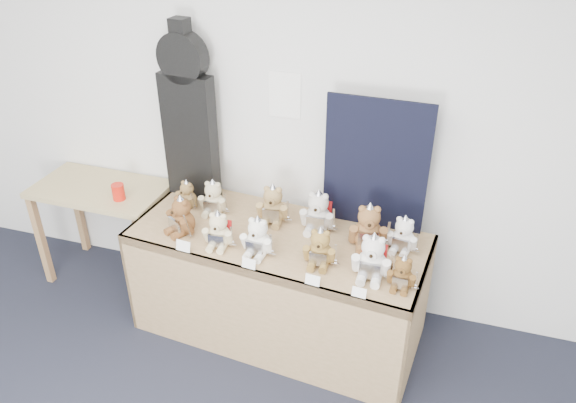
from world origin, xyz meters
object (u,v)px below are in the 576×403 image
(teddy_front_far_right, at_px, (372,258))
(teddy_front_right, at_px, (320,249))
(teddy_back_end, at_px, (403,236))
(teddy_front_far_left, at_px, (181,217))
(teddy_front_left, at_px, (219,231))
(teddy_back_far_left, at_px, (187,196))
(teddy_front_centre, at_px, (258,238))
(teddy_back_centre_left, at_px, (273,206))
(teddy_back_centre_right, at_px, (318,213))
(teddy_front_end, at_px, (402,274))
(side_table, at_px, (102,202))
(guitar_case, at_px, (188,115))
(teddy_back_left, at_px, (213,199))
(teddy_back_right, at_px, (368,228))
(red_cup, at_px, (118,192))
(display_table, at_px, (273,263))

(teddy_front_far_right, bearing_deg, teddy_front_right, 174.94)
(teddy_back_end, bearing_deg, teddy_front_far_left, -161.20)
(teddy_front_left, bearing_deg, teddy_back_far_left, 132.85)
(teddy_front_centre, bearing_deg, teddy_back_centre_left, 97.85)
(teddy_front_left, bearing_deg, teddy_back_centre_right, 29.14)
(teddy_front_end, height_order, teddy_back_end, teddy_back_end)
(teddy_front_centre, bearing_deg, side_table, 166.84)
(guitar_case, relative_size, teddy_back_left, 4.64)
(side_table, relative_size, teddy_back_centre_right, 3.16)
(guitar_case, relative_size, teddy_front_end, 5.49)
(teddy_back_end, relative_size, teddy_back_far_left, 1.20)
(teddy_front_centre, xyz_separation_m, teddy_front_end, (0.86, -0.06, -0.02))
(teddy_front_right, xyz_separation_m, teddy_back_far_left, (-1.02, 0.35, -0.02))
(teddy_back_end, height_order, teddy_back_far_left, teddy_back_end)
(teddy_front_far_left, xyz_separation_m, teddy_back_centre_left, (0.51, 0.29, 0.00))
(teddy_front_far_right, height_order, teddy_back_right, teddy_back_right)
(teddy_back_right, relative_size, teddy_back_end, 1.24)
(guitar_case, relative_size, red_cup, 10.63)
(side_table, height_order, teddy_front_right, teddy_front_right)
(teddy_back_centre_left, distance_m, teddy_back_far_left, 0.61)
(teddy_front_far_left, distance_m, teddy_back_centre_right, 0.86)
(teddy_front_far_right, relative_size, teddy_back_centre_left, 1.06)
(teddy_front_left, xyz_separation_m, teddy_back_left, (-0.19, 0.34, 0.00))
(teddy_front_end, relative_size, teddy_back_centre_right, 0.73)
(side_table, distance_m, teddy_back_left, 0.95)
(teddy_front_far_left, bearing_deg, red_cup, -171.44)
(side_table, height_order, teddy_front_end, teddy_front_end)
(red_cup, bearing_deg, teddy_back_end, -0.04)
(guitar_case, bearing_deg, teddy_back_centre_right, -3.99)
(teddy_back_left, bearing_deg, side_table, 173.38)
(teddy_front_end, xyz_separation_m, teddy_back_right, (-0.25, 0.33, 0.04))
(side_table, height_order, guitar_case, guitar_case)
(display_table, xyz_separation_m, teddy_front_right, (0.33, -0.13, 0.27))
(guitar_case, height_order, teddy_back_right, guitar_case)
(teddy_front_right, relative_size, teddy_back_left, 1.01)
(teddy_front_left, bearing_deg, display_table, 19.08)
(teddy_front_far_left, distance_m, teddy_back_end, 1.37)
(side_table, relative_size, teddy_front_end, 4.33)
(teddy_front_end, height_order, teddy_back_far_left, teddy_front_end)
(display_table, distance_m, red_cup, 1.21)
(teddy_front_far_left, distance_m, teddy_front_far_right, 1.22)
(display_table, relative_size, teddy_back_left, 7.36)
(display_table, xyz_separation_m, red_cup, (-1.17, 0.15, 0.24))
(teddy_back_centre_right, bearing_deg, teddy_front_end, -35.82)
(red_cup, xyz_separation_m, teddy_front_end, (1.98, -0.35, 0.02))
(display_table, relative_size, teddy_front_end, 8.71)
(guitar_case, height_order, teddy_front_right, guitar_case)
(teddy_front_left, distance_m, teddy_front_centre, 0.25)
(teddy_front_far_left, height_order, teddy_back_right, teddy_back_right)
(teddy_front_right, bearing_deg, teddy_front_end, -12.20)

